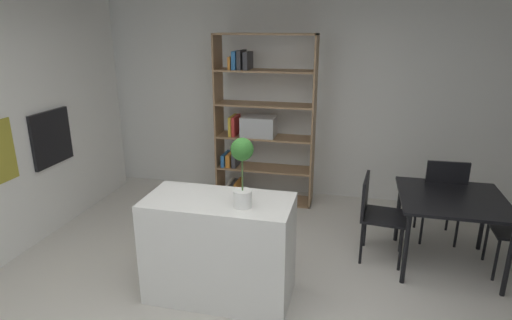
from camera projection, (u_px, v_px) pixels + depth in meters
name	position (u px, v px, depth m)	size (l,w,h in m)	color
back_partition	(295.00, 99.00, 5.71)	(6.45, 0.06, 2.67)	silver
built_in_oven	(51.00, 138.00, 4.72)	(0.06, 0.60, 0.61)	black
kitchen_island	(220.00, 248.00, 3.64)	(1.24, 0.61, 0.91)	white
potted_plant_on_island	(242.00, 167.00, 3.26)	(0.18, 0.18, 0.56)	white
open_bookshelf	(258.00, 123.00, 5.52)	(1.28, 0.37, 2.19)	#997551
dining_table	(452.00, 204.00, 4.04)	(0.97, 0.96, 0.73)	black
dining_chair_far	(442.00, 194.00, 4.52)	(0.43, 0.48, 0.96)	black
dining_chair_island_side	(375.00, 209.00, 4.24)	(0.47, 0.48, 0.86)	black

